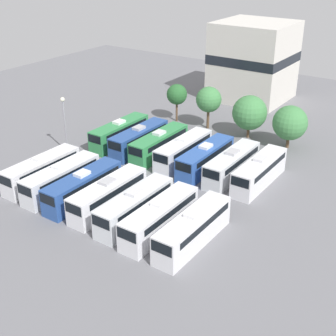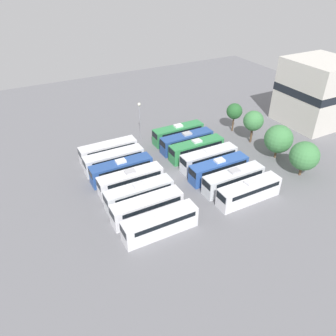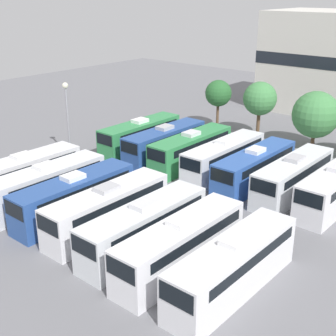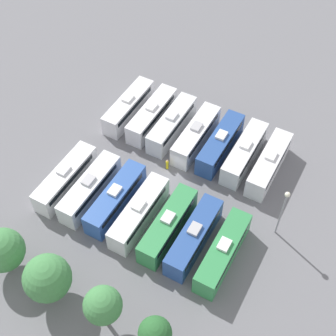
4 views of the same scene
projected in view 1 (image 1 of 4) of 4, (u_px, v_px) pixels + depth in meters
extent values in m
plane|color=slate|center=(149.00, 184.00, 55.46)|extent=(117.08, 117.08, 0.00)
cube|color=silver|center=(42.00, 171.00, 55.01)|extent=(2.45, 10.20, 3.08)
cube|color=black|center=(43.00, 164.00, 54.83)|extent=(2.49, 8.67, 0.68)
cube|color=black|center=(5.00, 181.00, 50.88)|extent=(2.16, 0.08, 1.08)
cube|color=white|center=(40.00, 158.00, 54.26)|extent=(1.20, 1.60, 0.35)
cube|color=silver|center=(61.00, 179.00, 53.08)|extent=(2.45, 10.20, 3.08)
cube|color=black|center=(62.00, 172.00, 52.89)|extent=(2.49, 8.67, 0.68)
cube|color=black|center=(25.00, 191.00, 48.95)|extent=(2.16, 0.08, 1.08)
cube|color=white|center=(60.00, 166.00, 52.32)|extent=(1.20, 1.60, 0.35)
cube|color=#284C93|center=(83.00, 187.00, 51.37)|extent=(2.45, 10.20, 3.08)
cube|color=black|center=(84.00, 180.00, 51.18)|extent=(2.49, 8.67, 0.68)
cube|color=black|center=(47.00, 200.00, 47.23)|extent=(2.16, 0.08, 1.08)
cube|color=white|center=(82.00, 174.00, 50.61)|extent=(1.20, 1.60, 0.35)
cube|color=white|center=(108.00, 196.00, 49.70)|extent=(2.45, 10.20, 3.08)
cube|color=black|center=(109.00, 188.00, 49.51)|extent=(2.49, 8.67, 0.68)
cube|color=black|center=(73.00, 209.00, 45.56)|extent=(2.16, 0.08, 1.08)
cube|color=#B2B2B7|center=(107.00, 182.00, 48.94)|extent=(1.20, 1.60, 0.35)
cube|color=silver|center=(135.00, 207.00, 47.58)|extent=(2.45, 10.20, 3.08)
cube|color=black|center=(136.00, 199.00, 47.39)|extent=(2.49, 8.67, 0.68)
cube|color=black|center=(101.00, 222.00, 43.45)|extent=(2.16, 0.08, 1.08)
cube|color=silver|center=(134.00, 192.00, 46.83)|extent=(1.20, 1.60, 0.35)
cube|color=white|center=(160.00, 218.00, 45.73)|extent=(2.45, 10.20, 3.08)
cube|color=black|center=(161.00, 209.00, 45.54)|extent=(2.49, 8.67, 0.68)
cube|color=black|center=(127.00, 235.00, 41.60)|extent=(2.16, 0.08, 1.08)
cube|color=white|center=(160.00, 203.00, 44.97)|extent=(1.20, 1.60, 0.35)
cube|color=silver|center=(193.00, 230.00, 43.91)|extent=(2.45, 10.20, 3.08)
cube|color=black|center=(195.00, 221.00, 43.73)|extent=(2.49, 8.67, 0.68)
cube|color=black|center=(161.00, 248.00, 39.78)|extent=(2.16, 0.08, 1.08)
cube|color=white|center=(193.00, 214.00, 43.16)|extent=(1.20, 1.60, 0.35)
cube|color=#338C4C|center=(120.00, 133.00, 65.72)|extent=(2.45, 10.20, 3.08)
cube|color=black|center=(120.00, 127.00, 65.53)|extent=(2.49, 8.67, 0.68)
cube|color=black|center=(94.00, 139.00, 61.58)|extent=(2.16, 0.08, 1.08)
cube|color=white|center=(119.00, 122.00, 64.96)|extent=(1.20, 1.60, 0.35)
cube|color=#284C93|center=(139.00, 140.00, 63.67)|extent=(2.45, 10.20, 3.08)
cube|color=black|center=(140.00, 133.00, 63.49)|extent=(2.49, 8.67, 0.68)
cube|color=black|center=(114.00, 146.00, 59.54)|extent=(2.16, 0.08, 1.08)
cube|color=#B2B2B7|center=(139.00, 128.00, 62.92)|extent=(1.20, 1.60, 0.35)
cube|color=#338C4C|center=(159.00, 145.00, 62.05)|extent=(2.45, 10.20, 3.08)
cube|color=black|center=(160.00, 138.00, 61.86)|extent=(2.49, 8.67, 0.68)
cube|color=black|center=(135.00, 152.00, 57.92)|extent=(2.16, 0.08, 1.08)
cube|color=silver|center=(159.00, 133.00, 61.30)|extent=(1.20, 1.60, 0.35)
cube|color=silver|center=(183.00, 151.00, 60.20)|extent=(2.45, 10.20, 3.08)
cube|color=black|center=(185.00, 144.00, 60.02)|extent=(2.49, 8.67, 0.68)
cube|color=black|center=(160.00, 159.00, 56.07)|extent=(2.16, 0.08, 1.08)
cube|color=white|center=(184.00, 139.00, 59.45)|extent=(1.20, 1.60, 0.35)
cube|color=#2D56A8|center=(205.00, 159.00, 58.11)|extent=(2.45, 10.20, 3.08)
cube|color=black|center=(207.00, 152.00, 57.92)|extent=(2.49, 8.67, 0.68)
cube|color=black|center=(183.00, 167.00, 53.97)|extent=(2.16, 0.08, 1.08)
cube|color=white|center=(206.00, 146.00, 57.35)|extent=(1.20, 1.60, 0.35)
cube|color=silver|center=(232.00, 165.00, 56.47)|extent=(2.45, 10.20, 3.08)
cube|color=black|center=(233.00, 158.00, 56.28)|extent=(2.49, 8.67, 0.68)
cube|color=black|center=(211.00, 174.00, 52.34)|extent=(2.16, 0.08, 1.08)
cube|color=#B2B2B7|center=(233.00, 152.00, 55.72)|extent=(1.20, 1.60, 0.35)
cube|color=silver|center=(259.00, 172.00, 54.77)|extent=(2.45, 10.20, 3.08)
cube|color=black|center=(261.00, 165.00, 54.58)|extent=(2.49, 8.67, 0.68)
cube|color=black|center=(240.00, 182.00, 50.63)|extent=(2.16, 0.08, 1.08)
cube|color=silver|center=(261.00, 159.00, 54.01)|extent=(1.20, 1.60, 0.35)
cylinder|color=gold|center=(150.00, 185.00, 53.65)|extent=(0.36, 0.36, 1.39)
sphere|color=tan|center=(150.00, 179.00, 53.29)|extent=(0.24, 0.24, 0.24)
cylinder|color=gray|center=(65.00, 127.00, 62.21)|extent=(0.20, 0.20, 7.24)
sphere|color=#EAE5C6|center=(62.00, 99.00, 60.54)|extent=(0.60, 0.60, 0.60)
cylinder|color=brown|center=(177.00, 111.00, 73.90)|extent=(0.32, 0.32, 3.28)
sphere|color=#28602D|center=(177.00, 94.00, 72.69)|extent=(3.20, 3.20, 3.20)
cylinder|color=brown|center=(208.00, 118.00, 71.13)|extent=(0.40, 0.40, 3.22)
sphere|color=#428447|center=(209.00, 100.00, 69.83)|extent=(3.84, 3.84, 3.84)
cylinder|color=brown|center=(248.00, 131.00, 68.00)|extent=(0.39, 0.39, 2.05)
sphere|color=#428447|center=(250.00, 113.00, 66.78)|extent=(4.99, 4.99, 4.99)
cylinder|color=brown|center=(288.00, 141.00, 64.62)|extent=(0.43, 0.43, 2.00)
sphere|color=#428447|center=(290.00, 123.00, 63.44)|extent=(4.76, 4.76, 4.76)
cube|color=beige|center=(253.00, 61.00, 82.52)|extent=(12.51, 12.29, 13.51)
cube|color=black|center=(254.00, 57.00, 82.23)|extent=(12.57, 12.35, 1.62)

